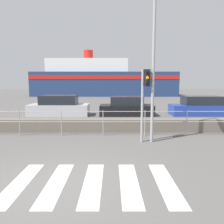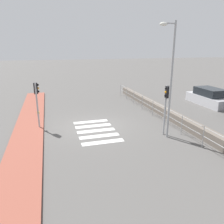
% 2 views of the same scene
% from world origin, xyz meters
% --- Properties ---
extents(ground_plane, '(160.00, 160.00, 0.00)m').
position_xyz_m(ground_plane, '(0.00, 0.00, 0.00)').
color(ground_plane, '#565451').
extents(crosswalk, '(4.05, 2.40, 0.01)m').
position_xyz_m(crosswalk, '(0.91, 0.00, 0.00)').
color(crosswalk, silver).
rests_on(crosswalk, ground_plane).
extents(seawall, '(19.35, 0.55, 0.64)m').
position_xyz_m(seawall, '(0.00, 5.71, 0.32)').
color(seawall, '#6B6056').
rests_on(seawall, ground_plane).
extents(harbor_fence, '(17.46, 0.04, 1.20)m').
position_xyz_m(harbor_fence, '(0.00, 4.83, 0.79)').
color(harbor_fence, '#9EA0A3').
rests_on(harbor_fence, ground_plane).
extents(traffic_light_far, '(0.34, 0.32, 2.99)m').
position_xyz_m(traffic_light_far, '(2.72, 3.78, 2.19)').
color(traffic_light_far, '#9EA0A3').
rests_on(traffic_light_far, ground_plane).
extents(streetlamp, '(0.32, 0.94, 6.39)m').
position_xyz_m(streetlamp, '(3.03, 3.64, 3.91)').
color(streetlamp, '#9EA0A3').
rests_on(streetlamp, ground_plane).
extents(ferry_boat, '(26.21, 9.03, 8.54)m').
position_xyz_m(ferry_boat, '(-0.63, 37.54, 2.86)').
color(ferry_boat, navy).
rests_on(ferry_boat, ground_plane).
extents(parked_car_silver, '(4.45, 1.88, 1.51)m').
position_xyz_m(parked_car_silver, '(-2.63, 11.34, 0.64)').
color(parked_car_silver, '#BCBCC1').
rests_on(parked_car_silver, ground_plane).
extents(parked_car_black, '(4.02, 1.87, 1.43)m').
position_xyz_m(parked_car_black, '(2.48, 11.34, 0.61)').
color(parked_car_black, black).
rests_on(parked_car_black, ground_plane).
extents(parked_car_blue, '(4.58, 1.77, 1.45)m').
position_xyz_m(parked_car_blue, '(8.15, 11.34, 0.62)').
color(parked_car_blue, '#233D9E').
rests_on(parked_car_blue, ground_plane).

